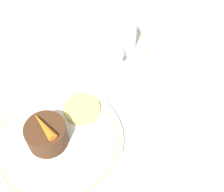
{
  "coord_description": "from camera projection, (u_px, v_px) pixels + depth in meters",
  "views": [
    {
      "loc": [
        0.28,
        0.03,
        0.52
      ],
      "look_at": [
        -0.06,
        0.08,
        0.04
      ],
      "focal_mm": 50.0,
      "sensor_mm": 36.0,
      "label": 1
    }
  ],
  "objects": [
    {
      "name": "dinner_plate",
      "position": [
        58.0,
        140.0,
        0.58
      ],
      "size": [
        0.24,
        0.24,
        0.01
      ],
      "color": "white",
      "rests_on": "ground_plane"
    },
    {
      "name": "carrot_garnish",
      "position": [
        44.0,
        126.0,
        0.52
      ],
      "size": [
        0.06,
        0.04,
        0.02
      ],
      "color": "orange",
      "rests_on": "dessert_cake"
    },
    {
      "name": "saucer",
      "position": [
        117.0,
        47.0,
        0.72
      ],
      "size": [
        0.15,
        0.15,
        0.01
      ],
      "color": "white",
      "rests_on": "ground_plane"
    },
    {
      "name": "dessert_cake",
      "position": [
        47.0,
        135.0,
        0.55
      ],
      "size": [
        0.07,
        0.07,
        0.05
      ],
      "color": "#4C2D19",
      "rests_on": "dinner_plate"
    },
    {
      "name": "coffee_cup",
      "position": [
        117.0,
        34.0,
        0.69
      ],
      "size": [
        0.11,
        0.09,
        0.06
      ],
      "color": "white",
      "rests_on": "saucer"
    },
    {
      "name": "fork",
      "position": [
        75.0,
        67.0,
        0.69
      ],
      "size": [
        0.04,
        0.18,
        0.01
      ],
      "color": "silver",
      "rests_on": "ground_plane"
    },
    {
      "name": "wine_glass",
      "position": [
        166.0,
        125.0,
        0.51
      ],
      "size": [
        0.07,
        0.07,
        0.12
      ],
      "color": "silver",
      "rests_on": "ground_plane"
    },
    {
      "name": "ground_plane",
      "position": [
        73.0,
        141.0,
        0.58
      ],
      "size": [
        3.0,
        3.0,
        0.0
      ],
      "primitive_type": "plane",
      "color": "white"
    },
    {
      "name": "spoon",
      "position": [
        118.0,
        61.0,
        0.68
      ],
      "size": [
        0.07,
        0.09,
        0.0
      ],
      "color": "silver",
      "rests_on": "saucer"
    },
    {
      "name": "pineapple_slice",
      "position": [
        82.0,
        109.0,
        0.6
      ],
      "size": [
        0.07,
        0.07,
        0.01
      ],
      "color": "#EFE075",
      "rests_on": "dinner_plate"
    }
  ]
}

